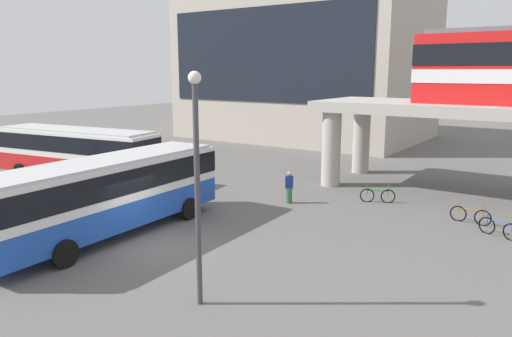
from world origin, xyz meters
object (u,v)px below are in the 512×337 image
at_px(bus_main, 108,189).
at_px(pedestrian_waiting_near_stop, 289,188).
at_px(bus_secondary, 76,149).
at_px(bicycle_green, 378,196).
at_px(bicycle_brown, 470,215).
at_px(station_building, 308,64).
at_px(bicycle_blue, 499,228).

bearing_deg(bus_main, pedestrian_waiting_near_stop, 67.94).
relative_size(bus_secondary, bicycle_green, 6.83).
xyz_separation_m(bicycle_green, bicycle_brown, (4.69, -1.04, 0.00)).
relative_size(bus_main, bicycle_green, 6.72).
height_order(station_building, bicycle_blue, station_building).
relative_size(bicycle_green, pedestrian_waiting_near_stop, 1.01).
bearing_deg(bicycle_brown, station_building, 132.86).
bearing_deg(bicycle_green, bicycle_brown, -12.50).
height_order(bicycle_blue, bicycle_green, same).
height_order(bus_main, bicycle_blue, bus_main).
bearing_deg(bus_main, bicycle_brown, 40.70).
relative_size(bus_secondary, bicycle_brown, 6.32).
relative_size(bus_main, bus_secondary, 0.99).
bearing_deg(bus_main, bicycle_green, 57.45).
distance_m(station_building, bus_secondary, 26.99).
distance_m(bus_main, pedestrian_waiting_near_stop, 9.31).
xyz_separation_m(bus_secondary, bicycle_blue, (23.18, 3.31, -1.63)).
xyz_separation_m(station_building, bus_main, (8.39, -32.04, -5.31)).
bearing_deg(bicycle_green, bicycle_blue, -20.98).
bearing_deg(pedestrian_waiting_near_stop, bus_secondary, -167.69).
bearing_deg(bicycle_green, bus_main, -122.55).
distance_m(bus_secondary, bicycle_blue, 23.47).
distance_m(station_building, pedestrian_waiting_near_stop, 27.11).
relative_size(station_building, bicycle_brown, 12.57).
relative_size(station_building, bicycle_blue, 13.29).
distance_m(bicycle_blue, bicycle_brown, 1.86).
height_order(station_building, bus_main, station_building).
distance_m(bus_main, bicycle_brown, 15.73).
xyz_separation_m(bicycle_brown, pedestrian_waiting_near_stop, (-8.40, -1.65, 0.41)).
distance_m(bus_main, bicycle_green, 13.44).
xyz_separation_m(bicycle_green, pedestrian_waiting_near_stop, (-3.71, -2.69, 0.41)).
bearing_deg(pedestrian_waiting_near_stop, bus_main, -112.06).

